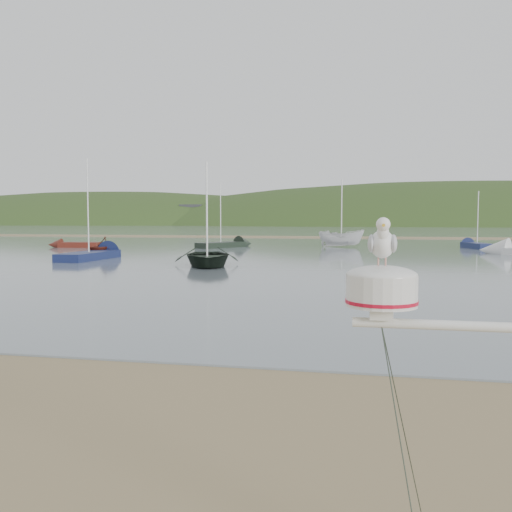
% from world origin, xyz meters
% --- Properties ---
extents(ground, '(560.00, 560.00, 0.00)m').
position_xyz_m(ground, '(0.00, 0.00, 0.00)').
color(ground, olive).
rests_on(ground, ground).
extents(water, '(560.00, 256.00, 0.04)m').
position_xyz_m(water, '(0.00, 132.00, 0.02)').
color(water, slate).
rests_on(water, ground).
extents(sandbar, '(560.00, 7.00, 0.07)m').
position_xyz_m(sandbar, '(0.00, 70.00, 0.07)').
color(sandbar, olive).
rests_on(sandbar, water).
extents(hill_ridge, '(620.00, 180.00, 80.00)m').
position_xyz_m(hill_ridge, '(18.52, 235.00, -19.70)').
color(hill_ridge, '#253A18').
rests_on(hill_ridge, ground).
extents(far_cottages, '(294.40, 6.30, 8.00)m').
position_xyz_m(far_cottages, '(3.00, 196.00, 4.00)').
color(far_cottages, beige).
rests_on(far_cottages, ground).
extents(boat_dark, '(3.85, 2.11, 5.17)m').
position_xyz_m(boat_dark, '(-5.11, 23.58, 2.63)').
color(boat_dark, black).
rests_on(boat_dark, water).
extents(boat_red, '(2.58, 2.00, 2.63)m').
position_xyz_m(boat_red, '(-14.43, 29.56, 1.35)').
color(boat_red, '#531C13').
rests_on(boat_red, water).
extents(boat_white, '(1.66, 1.61, 4.20)m').
position_xyz_m(boat_white, '(1.40, 45.60, 2.14)').
color(boat_white, silver).
rests_on(boat_white, water).
extents(sailboat_blue_far, '(2.54, 5.60, 5.47)m').
position_xyz_m(sailboat_blue_far, '(12.99, 46.46, 0.30)').
color(sailboat_blue_far, '#141D48').
rests_on(sailboat_blue_far, ground).
extents(sailboat_blue_near, '(1.95, 7.24, 7.14)m').
position_xyz_m(sailboat_blue_near, '(-13.95, 28.69, 0.30)').
color(sailboat_blue_near, '#141D48').
rests_on(sailboat_blue_near, ground).
extents(sailboat_dark_mid, '(4.80, 6.23, 6.39)m').
position_xyz_m(sailboat_dark_mid, '(-8.43, 43.57, 0.30)').
color(sailboat_dark_mid, black).
rests_on(sailboat_dark_mid, ground).
extents(dinghy_red_far, '(4.86, 1.74, 1.16)m').
position_xyz_m(dinghy_red_far, '(-23.07, 39.72, 0.29)').
color(dinghy_red_far, '#531C13').
rests_on(dinghy_red_far, ground).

